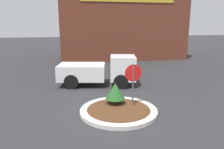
# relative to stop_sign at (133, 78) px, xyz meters

# --- Properties ---
(ground_plane) EXTENTS (120.00, 120.00, 0.00)m
(ground_plane) POSITION_rel_stop_sign_xyz_m (-0.80, -0.35, -1.58)
(ground_plane) COLOR #2D2D30
(traffic_island) EXTENTS (3.66, 3.66, 0.18)m
(traffic_island) POSITION_rel_stop_sign_xyz_m (-0.80, -0.35, -1.49)
(traffic_island) COLOR beige
(traffic_island) RESTS_ON ground_plane
(stop_sign) EXTENTS (0.83, 0.07, 2.26)m
(stop_sign) POSITION_rel_stop_sign_xyz_m (0.00, 0.00, 0.00)
(stop_sign) COLOR #4C4C51
(stop_sign) RESTS_ON ground_plane
(island_shrub) EXTENTS (0.98, 0.98, 1.06)m
(island_shrub) POSITION_rel_stop_sign_xyz_m (-0.79, 0.42, -0.74)
(island_shrub) COLOR brown
(island_shrub) RESTS_ON traffic_island
(utility_truck) EXTENTS (5.44, 2.99, 2.01)m
(utility_truck) POSITION_rel_stop_sign_xyz_m (-0.93, 4.55, -0.56)
(utility_truck) COLOR white
(utility_truck) RESTS_ON ground_plane
(storefront_building) EXTENTS (14.31, 6.07, 7.53)m
(storefront_building) POSITION_rel_stop_sign_xyz_m (3.50, 16.05, 2.19)
(storefront_building) COLOR brown
(storefront_building) RESTS_ON ground_plane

